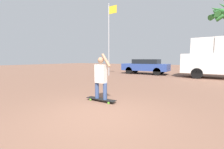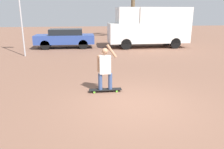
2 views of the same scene
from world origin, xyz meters
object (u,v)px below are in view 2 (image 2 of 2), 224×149
object	(u,v)px
skateboard	(105,90)
person_skateboarder	(105,67)
camper_van	(150,26)
parked_car_blue	(65,38)

from	to	relation	value
skateboard	person_skateboarder	xyz separation A→B (m)	(-0.00, -0.00, 0.83)
camper_van	parked_car_blue	bearing A→B (deg)	176.41
parked_car_blue	person_skateboarder	bearing A→B (deg)	-78.42
camper_van	skateboard	bearing A→B (deg)	-114.65
skateboard	person_skateboarder	size ratio (longest dim) A/B	0.72
camper_van	parked_car_blue	size ratio (longest dim) A/B	1.38
skateboard	camper_van	xyz separation A→B (m)	(4.58, 9.99, 1.61)
camper_van	parked_car_blue	distance (m)	6.79
person_skateboarder	camper_van	world-z (taller)	camper_van
person_skateboarder	parked_car_blue	world-z (taller)	person_skateboarder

